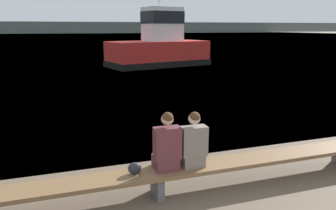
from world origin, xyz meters
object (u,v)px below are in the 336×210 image
Objects in this scene: bench_main at (157,175)px; tugboat_red at (159,48)px; shopping_bag at (135,168)px; person_left at (167,146)px; person_right at (193,144)px.

tugboat_red is at bearing 72.90° from bench_main.
tugboat_red reaches higher than bench_main.
bench_main is 0.40m from shopping_bag.
bench_main is 38.04× the size of shopping_bag.
person_left reaches higher than bench_main.
person_right is 1.05m from shopping_bag.
shopping_bag is 19.21m from tugboat_red.
person_right is at bearing -0.84° from shopping_bag.
bench_main is 19.14m from tugboat_red.
bench_main is 1.08× the size of tugboat_red.
person_right is at bearing 0.16° from person_left.
tugboat_red is at bearing 73.37° from person_left.
bench_main is 8.81× the size of person_right.
shopping_bag is at bearing 147.63° from tugboat_red.
person_right is (0.47, 0.00, -0.02)m from person_left.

